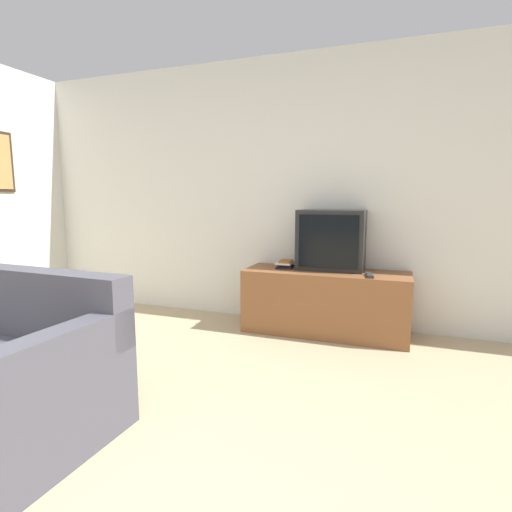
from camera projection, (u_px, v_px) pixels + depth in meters
wall_back at (302, 192)px, 3.92m from camera, size 9.00×0.06×2.60m
tv_stand at (325, 302)px, 3.68m from camera, size 1.48×0.51×0.58m
television at (331, 240)px, 3.67m from camera, size 0.61×0.32×0.55m
book_stack at (286, 264)px, 3.80m from camera, size 0.18×0.22×0.07m
remote_on_stand at (369, 275)px, 3.38m from camera, size 0.08×0.19×0.02m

